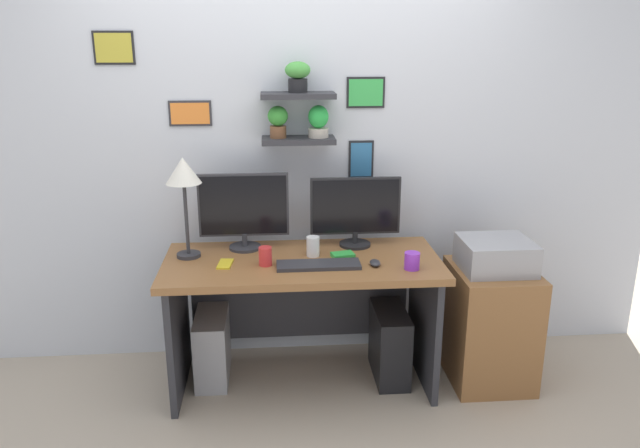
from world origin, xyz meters
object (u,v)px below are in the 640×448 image
object	(u,v)px
monitor_left	(244,209)
computer_tower_right	(390,344)
pen_cup	(265,256)
water_cup	(313,246)
scissors_tray	(343,255)
printer	(496,255)
keyboard	(318,265)
desk	(302,292)
coffee_mug	(412,261)
computer_tower_left	(212,347)
cell_phone	(225,264)
drawer_cabinet	(489,325)
computer_mouse	(375,263)
desk_lamp	(184,177)
monitor_right	(355,210)

from	to	relation	value
monitor_left	computer_tower_right	world-z (taller)	monitor_left
pen_cup	water_cup	world-z (taller)	water_cup
scissors_tray	water_cup	world-z (taller)	water_cup
pen_cup	printer	xyz separation A→B (m)	(1.26, 0.03, -0.04)
water_cup	computer_tower_right	xyz separation A→B (m)	(0.44, -0.03, -0.60)
keyboard	printer	size ratio (longest dim) A/B	1.16
desk	monitor_left	bearing A→B (deg)	152.49
coffee_mug	computer_tower_right	size ratio (longest dim) A/B	0.22
computer_tower_left	cell_phone	bearing A→B (deg)	-52.20
drawer_cabinet	keyboard	bearing A→B (deg)	-175.73
keyboard	pen_cup	bearing A→B (deg)	170.59
computer_mouse	drawer_cabinet	size ratio (longest dim) A/B	0.13
pen_cup	desk_lamp	bearing A→B (deg)	158.49
computer_mouse	desk_lamp	size ratio (longest dim) A/B	0.16
monitor_right	water_cup	bearing A→B (deg)	-147.66
keyboard	computer_mouse	bearing A→B (deg)	-1.43
monitor_right	monitor_left	bearing A→B (deg)	180.00
desk	keyboard	bearing A→B (deg)	-64.53
monitor_right	printer	size ratio (longest dim) A/B	1.35
monitor_left	coffee_mug	size ratio (longest dim) A/B	5.62
desk	scissors_tray	size ratio (longest dim) A/B	12.50
pen_cup	computer_tower_right	world-z (taller)	pen_cup
printer	computer_tower_left	size ratio (longest dim) A/B	0.95
desk	monitor_left	xyz separation A→B (m)	(-0.32, 0.16, 0.44)
printer	scissors_tray	bearing A→B (deg)	175.97
printer	computer_tower_right	distance (m)	0.79
desk	computer_mouse	size ratio (longest dim) A/B	16.67
scissors_tray	pen_cup	bearing A→B (deg)	-168.39
monitor_right	computer_tower_right	xyz separation A→B (m)	(0.19, -0.19, -0.75)
computer_tower_left	computer_tower_right	bearing A→B (deg)	-3.85
monitor_right	computer_tower_right	distance (m)	0.80
water_cup	coffee_mug	bearing A→B (deg)	-25.82
monitor_left	computer_tower_left	size ratio (longest dim) A/B	1.26
printer	computer_tower_right	size ratio (longest dim) A/B	0.92
cell_phone	computer_tower_right	world-z (taller)	cell_phone
desk	cell_phone	world-z (taller)	cell_phone
desk	cell_phone	bearing A→B (deg)	-166.78
keyboard	scissors_tray	world-z (taller)	scissors_tray
water_cup	printer	bearing A→B (deg)	-5.44
water_cup	drawer_cabinet	bearing A→B (deg)	-5.44
computer_mouse	desk_lamp	distance (m)	1.11
pen_cup	computer_tower_left	bearing A→B (deg)	153.43
drawer_cabinet	monitor_right	bearing A→B (deg)	161.05
computer_mouse	computer_tower_right	xyz separation A→B (m)	(0.12, 0.15, -0.56)
keyboard	water_cup	distance (m)	0.18
desk_lamp	coffee_mug	xyz separation A→B (m)	(1.18, -0.28, -0.40)
pen_cup	scissors_tray	distance (m)	0.43
printer	monitor_left	bearing A→B (deg)	169.47
scissors_tray	computer_tower_right	bearing A→B (deg)	1.06
cell_phone	scissors_tray	world-z (taller)	scissors_tray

